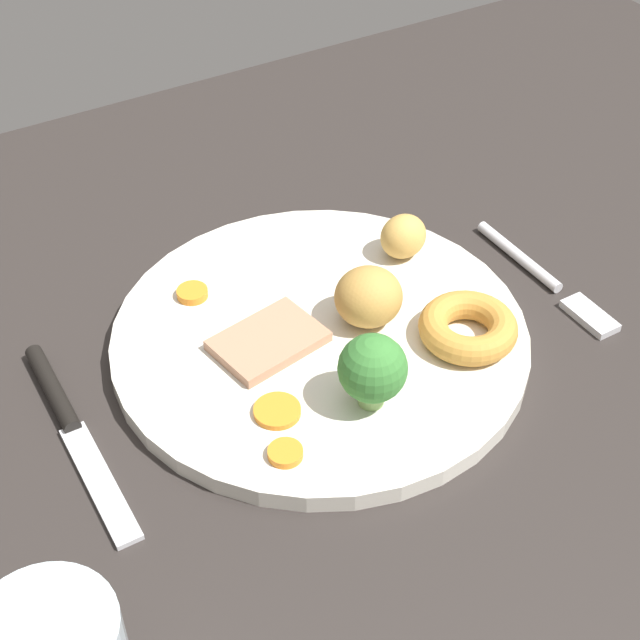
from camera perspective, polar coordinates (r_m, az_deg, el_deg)
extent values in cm
cube|color=#2B2623|center=(70.90, 2.79, -1.91)|extent=(120.00, 84.00, 3.60)
cylinder|color=silver|center=(68.26, 0.00, -1.07)|extent=(29.99, 29.99, 1.40)
cube|color=tan|center=(66.48, -3.13, -1.27)|extent=(8.23, 6.42, 0.80)
torus|color=#C68938|center=(67.26, 8.91, -0.45)|extent=(7.03, 7.03, 2.10)
ellipsoid|color=tan|center=(73.88, 5.05, 5.05)|extent=(4.34, 3.94, 3.49)
ellipsoid|color=#BC8C42|center=(67.64, 3.00, 1.64)|extent=(5.92, 5.80, 4.35)
cylinder|color=orange|center=(61.96, -2.60, -5.50)|extent=(3.13, 3.13, 0.44)
cylinder|color=orange|center=(71.09, -7.71, 1.62)|extent=(2.33, 2.33, 0.62)
cylinder|color=orange|center=(59.51, -2.10, -8.02)|extent=(2.25, 2.25, 0.53)
cylinder|color=#8CB766|center=(62.30, 3.11, -4.47)|extent=(1.76, 1.76, 1.51)
sphere|color=#387A33|center=(60.63, 3.19, -2.92)|extent=(4.57, 4.57, 4.57)
cylinder|color=silver|center=(77.66, 11.88, 3.79)|extent=(0.94, 9.50, 0.90)
cube|color=silver|center=(73.46, 15.95, 0.25)|extent=(2.02, 4.51, 0.60)
cylinder|color=black|center=(67.27, -15.83, -3.99)|extent=(1.27, 8.51, 1.20)
cube|color=silver|center=(61.45, -13.14, -9.50)|extent=(1.78, 10.51, 0.40)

